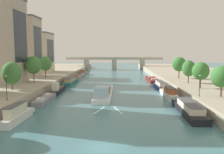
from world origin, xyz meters
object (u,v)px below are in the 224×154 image
object	(u,v)px
barge_midriver	(104,92)
bridge_far	(114,62)
moored_boat_left_downstream	(83,72)
tree_left_distant	(33,65)
tree_left_midway	(45,64)
moored_boat_left_second	(45,99)
tree_right_nearest	(201,71)
moored_boat_left_end	(58,89)
lamppost_left_bank	(6,87)
moored_boat_right_far	(160,85)
lamppost_right_bank	(200,85)
moored_boat_left_far	(70,81)
moored_boat_right_midway	(152,80)
moored_boat_left_midway	(79,77)
tree_right_past_mid	(179,64)
moored_boat_left_upstream	(17,114)
moored_boat_right_downstream	(189,109)
tree_right_far	(222,77)
tree_right_end_of_row	(189,68)
moored_boat_right_upstream	(169,92)
tree_left_third	(12,73)

from	to	relation	value
barge_midriver	bridge_far	size ratio (longest dim) A/B	0.40
barge_midriver	moored_boat_left_downstream	distance (m)	55.19
tree_left_distant	tree_left_midway	xyz separation A→B (m)	(0.30, 10.31, -0.14)
moored_boat_left_second	tree_right_nearest	world-z (taller)	tree_right_nearest
moored_boat_left_end	lamppost_left_bank	xyz separation A→B (m)	(-4.27, -20.95, 3.96)
barge_midriver	moored_boat_right_far	xyz separation A→B (m)	(16.44, 12.31, 0.03)
lamppost_right_bank	moored_boat_left_far	bearing A→B (deg)	135.08
moored_boat_right_midway	moored_boat_left_midway	bearing A→B (deg)	162.68
barge_midriver	tree_right_nearest	distance (m)	24.28
barge_midriver	moored_boat_left_far	xyz separation A→B (m)	(-12.53, 20.70, 0.06)
tree_right_past_mid	lamppost_right_bank	xyz separation A→B (m)	(-4.00, -30.80, -2.29)
moored_boat_left_upstream	lamppost_right_bank	distance (m)	34.26
moored_boat_left_far	moored_boat_left_downstream	size ratio (longest dim) A/B	1.25
moored_boat_left_far	moored_boat_right_far	bearing A→B (deg)	-16.16
moored_boat_left_second	tree_right_past_mid	size ratio (longest dim) A/B	1.74
moored_boat_right_downstream	moored_boat_left_upstream	bearing A→B (deg)	-170.36
moored_boat_left_far	bridge_far	xyz separation A→B (m)	(14.33, 62.36, 3.74)
moored_boat_right_downstream	tree_right_nearest	world-z (taller)	tree_right_nearest
moored_boat_left_end	moored_boat_left_far	size ratio (longest dim) A/B	0.86
barge_midriver	moored_boat_left_upstream	distance (m)	25.04
tree_right_far	bridge_far	world-z (taller)	tree_right_far
moored_boat_right_midway	tree_left_distant	world-z (taller)	tree_left_distant
tree_right_end_of_row	barge_midriver	bearing A→B (deg)	-161.26
tree_left_distant	tree_right_nearest	bearing A→B (deg)	-13.54
lamppost_left_bank	lamppost_right_bank	size ratio (longest dim) A/B	1.07
tree_right_end_of_row	moored_boat_left_second	bearing A→B (deg)	-157.95
tree_left_midway	moored_boat_left_second	bearing A→B (deg)	-73.53
moored_boat_left_end	moored_boat_right_upstream	world-z (taller)	moored_boat_left_end
moored_boat_left_second	moored_boat_right_downstream	bearing A→B (deg)	-18.65
moored_boat_right_midway	tree_right_nearest	size ratio (longest dim) A/B	2.59
tree_right_far	moored_boat_left_upstream	bearing A→B (deg)	-165.19
moored_boat_left_second	moored_boat_right_upstream	size ratio (longest dim) A/B	1.03
tree_left_third	moored_boat_left_upstream	bearing A→B (deg)	-63.79
moored_boat_right_downstream	tree_left_third	size ratio (longest dim) A/B	2.39
moored_boat_right_midway	tree_left_distant	distance (m)	43.03
tree_left_third	tree_right_end_of_row	distance (m)	46.42
tree_left_midway	moored_boat_left_end	bearing A→B (deg)	-61.61
moored_boat_right_midway	tree_right_past_mid	bearing A→B (deg)	-54.25
moored_boat_right_midway	moored_boat_right_downstream	bearing A→B (deg)	-90.26
lamppost_left_bank	tree_left_distant	bearing A→B (deg)	98.91
moored_boat_right_far	tree_right_nearest	world-z (taller)	tree_right_nearest
moored_boat_left_upstream	moored_boat_right_upstream	size ratio (longest dim) A/B	0.85
tree_left_distant	tree_right_end_of_row	size ratio (longest dim) A/B	1.17
moored_boat_left_upstream	tree_left_distant	size ratio (longest dim) A/B	1.34
moored_boat_left_second	moored_boat_left_downstream	distance (m)	60.41
tree_left_distant	moored_boat_right_upstream	bearing A→B (deg)	-14.84
tree_right_far	tree_right_nearest	bearing A→B (deg)	92.57
moored_boat_left_upstream	tree_left_distant	xyz separation A→B (m)	(-8.20, 30.88, 6.08)
barge_midriver	moored_boat_left_upstream	xyz separation A→B (m)	(-12.74, -21.55, 0.27)
lamppost_left_bank	tree_right_far	bearing A→B (deg)	5.83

